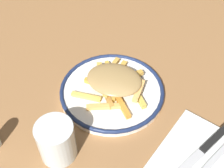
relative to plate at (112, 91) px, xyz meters
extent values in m
plane|color=#986A40|center=(0.00, 0.00, -0.01)|extent=(2.60, 2.60, 0.00)
cylinder|color=white|center=(0.00, 0.00, 0.00)|extent=(0.25, 0.25, 0.01)
torus|color=navy|center=(0.00, 0.00, 0.00)|extent=(0.26, 0.26, 0.01)
cube|color=gold|center=(-0.05, -0.03, 0.01)|extent=(0.09, 0.05, 0.01)
cube|color=gold|center=(0.05, -0.05, 0.01)|extent=(0.03, 0.08, 0.01)
cube|color=#C18B40|center=(0.00, 0.02, 0.01)|extent=(0.09, 0.06, 0.01)
cube|color=#E2C45A|center=(0.03, 0.06, 0.01)|extent=(0.07, 0.04, 0.01)
cube|color=orange|center=(-0.06, 0.03, 0.01)|extent=(0.06, 0.04, 0.01)
cube|color=#E6B051|center=(0.00, 0.00, 0.02)|extent=(0.03, 0.08, 0.01)
cube|color=gold|center=(-0.01, -0.04, 0.02)|extent=(0.04, 0.08, 0.01)
cube|color=tan|center=(0.03, -0.04, 0.01)|extent=(0.06, 0.07, 0.01)
cube|color=gold|center=(0.03, -0.04, 0.01)|extent=(0.09, 0.05, 0.01)
cube|color=gold|center=(0.02, -0.05, 0.01)|extent=(0.03, 0.09, 0.01)
cube|color=#EEB05B|center=(-0.03, 0.05, 0.01)|extent=(0.07, 0.07, 0.01)
cube|color=gold|center=(0.01, -0.01, 0.01)|extent=(0.07, 0.07, 0.01)
cube|color=#E2A850|center=(-0.03, -0.01, 0.01)|extent=(0.06, 0.07, 0.01)
cube|color=gold|center=(0.04, -0.01, 0.02)|extent=(0.07, 0.06, 0.01)
cube|color=#F4B663|center=(-0.06, -0.03, 0.02)|extent=(0.03, 0.06, 0.01)
cube|color=gold|center=(0.03, 0.01, 0.01)|extent=(0.09, 0.04, 0.01)
ellipsoid|color=tan|center=(0.00, -0.01, 0.03)|extent=(0.16, 0.15, 0.02)
cube|color=#347122|center=(-0.01, -0.01, 0.04)|extent=(0.00, 0.00, 0.00)
cube|color=#345F30|center=(0.01, -0.02, 0.04)|extent=(0.00, 0.00, 0.00)
cube|color=#256B31|center=(-0.04, -0.01, 0.04)|extent=(0.00, 0.00, 0.00)
cube|color=#2E6B1F|center=(-0.02, -0.01, 0.04)|extent=(0.00, 0.00, 0.00)
cube|color=#2E7327|center=(-0.01, -0.02, 0.04)|extent=(0.00, 0.00, 0.00)
cube|color=#1F7421|center=(0.00, 0.00, 0.04)|extent=(0.00, 0.00, 0.00)
cube|color=#28652D|center=(0.00, 0.01, 0.04)|extent=(0.00, 0.00, 0.00)
cube|color=#367429|center=(0.01, 0.00, 0.04)|extent=(0.00, 0.00, 0.00)
cube|color=white|center=(-0.25, 0.02, -0.01)|extent=(0.16, 0.20, 0.01)
cube|color=silver|center=(-0.28, 0.00, 0.00)|extent=(0.02, 0.11, 0.01)
cube|color=black|center=(-0.26, -0.04, 0.00)|extent=(0.03, 0.09, 0.01)
cylinder|color=silver|center=(-0.02, 0.20, 0.03)|extent=(0.08, 0.08, 0.09)
camera|label=1|loc=(-0.31, 0.36, 0.53)|focal=46.70mm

